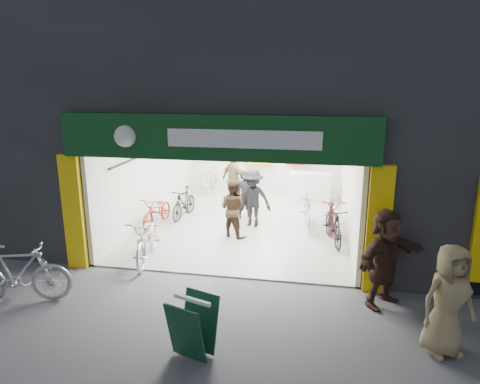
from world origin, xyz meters
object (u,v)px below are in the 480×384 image
(bike_left_front, at_px, (148,238))
(sandwich_board, at_px, (193,325))
(bike_right_front, at_px, (333,225))
(pedestrian_near, at_px, (448,300))
(parked_bike, at_px, (18,273))

(bike_left_front, height_order, sandwich_board, bike_left_front)
(bike_right_front, xyz_separation_m, pedestrian_near, (1.58, -4.38, 0.38))
(pedestrian_near, bearing_deg, bike_left_front, 134.92)
(bike_left_front, bearing_deg, sandwich_board, -68.36)
(pedestrian_near, distance_m, sandwich_board, 3.91)
(parked_bike, bearing_deg, pedestrian_near, -107.83)
(bike_right_front, bearing_deg, bike_left_front, -167.96)
(bike_right_front, xyz_separation_m, parked_bike, (-5.98, -4.18, 0.08))
(bike_right_front, bearing_deg, pedestrian_near, -81.38)
(bike_right_front, relative_size, sandwich_board, 1.82)
(bike_left_front, bearing_deg, parked_bike, -135.95)
(sandwich_board, bearing_deg, bike_right_front, 84.99)
(pedestrian_near, bearing_deg, sandwich_board, 169.85)
(sandwich_board, bearing_deg, parked_bike, -176.55)
(bike_left_front, height_order, bike_right_front, bike_left_front)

